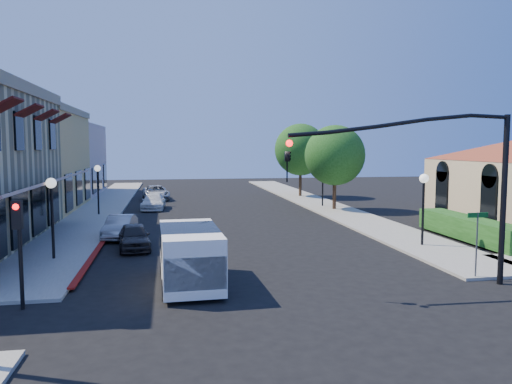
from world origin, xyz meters
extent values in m
plane|color=black|center=(0.00, 0.00, 0.00)|extent=(120.00, 120.00, 0.00)
cube|color=gray|center=(-8.75, 27.00, 0.06)|extent=(3.50, 50.00, 0.12)
cube|color=gray|center=(8.75, 27.00, 0.06)|extent=(3.50, 50.00, 0.12)
cube|color=maroon|center=(-6.90, 8.00, 0.00)|extent=(0.25, 10.00, 0.06)
cube|color=tan|center=(-10.65, 11.00, 7.80)|extent=(0.50, 18.20, 0.60)
cube|color=#561416|center=(-9.60, 11.00, 3.05)|extent=(1.75, 17.00, 0.67)
cube|color=#4A110E|center=(-9.95, 7.40, 6.55)|extent=(1.02, 1.50, 0.60)
cube|color=#4A110E|center=(-9.95, 10.80, 6.55)|extent=(1.02, 1.50, 0.60)
cube|color=#4A110E|center=(-9.95, 14.20, 6.55)|extent=(1.02, 1.50, 0.60)
cube|color=#4A110E|center=(-9.95, 17.60, 6.55)|extent=(1.02, 1.50, 0.60)
cube|color=black|center=(-10.45, 10.30, 1.60)|extent=(0.12, 2.60, 2.60)
cube|color=black|center=(-10.45, 13.70, 1.60)|extent=(0.12, 2.60, 2.60)
cube|color=black|center=(-10.45, 17.10, 1.60)|extent=(0.12, 2.60, 2.60)
cube|color=#E9B768|center=(-15.50, 26.00, 3.80)|extent=(10.00, 12.00, 7.60)
cube|color=tan|center=(-15.50, 38.00, 3.50)|extent=(10.00, 12.00, 7.00)
cube|color=black|center=(14.45, 11.50, 1.80)|extent=(0.12, 1.40, 2.80)
cube|color=black|center=(14.45, 16.50, 1.80)|extent=(0.12, 1.40, 2.80)
cube|color=#194513|center=(11.70, 9.00, 0.00)|extent=(1.40, 8.00, 1.10)
cylinder|color=#372116|center=(8.80, 22.00, 1.05)|extent=(0.28, 0.28, 2.10)
sphere|color=#194513|center=(8.80, 22.00, 4.20)|extent=(4.56, 4.56, 4.56)
cylinder|color=#372116|center=(8.80, 32.00, 1.14)|extent=(0.28, 0.28, 2.27)
sphere|color=#194513|center=(8.80, 32.00, 4.55)|extent=(4.94, 4.94, 4.94)
cylinder|color=black|center=(8.00, 1.50, 3.00)|extent=(0.20, 0.20, 6.00)
cylinder|color=black|center=(4.10, 1.50, 5.60)|extent=(7.80, 0.14, 0.14)
imported|color=black|center=(0.20, 1.50, 4.70)|extent=(0.20, 0.16, 1.00)
sphere|color=#FF0C0C|center=(0.20, 1.32, 5.00)|extent=(0.22, 0.22, 0.22)
cylinder|color=black|center=(-8.00, 1.50, 1.50)|extent=(0.12, 0.12, 3.00)
cube|color=black|center=(-8.00, 1.35, 2.90)|extent=(0.28, 0.22, 0.85)
sphere|color=#FF0C0C|center=(-8.00, 1.23, 3.15)|extent=(0.18, 0.18, 0.18)
cylinder|color=#595B5E|center=(7.50, 2.20, 1.25)|extent=(0.06, 0.06, 2.50)
cube|color=#0C591E|center=(7.50, 2.20, 2.40)|extent=(0.80, 0.04, 0.18)
cylinder|color=black|center=(-8.50, 8.00, 1.60)|extent=(0.12, 0.12, 3.20)
sphere|color=white|center=(-8.50, 8.00, 3.35)|extent=(0.44, 0.44, 0.44)
cylinder|color=black|center=(-8.50, 22.00, 1.60)|extent=(0.12, 0.12, 3.20)
sphere|color=white|center=(-8.50, 22.00, 3.35)|extent=(0.44, 0.44, 0.44)
cylinder|color=black|center=(8.50, 8.00, 1.60)|extent=(0.12, 0.12, 3.20)
sphere|color=white|center=(8.50, 8.00, 3.35)|extent=(0.44, 0.44, 0.44)
cylinder|color=black|center=(8.50, 24.00, 1.60)|extent=(0.12, 0.12, 3.20)
sphere|color=white|center=(8.50, 24.00, 3.35)|extent=(0.44, 0.44, 0.44)
cube|color=white|center=(-2.90, 3.24, 1.09)|extent=(2.14, 4.65, 1.88)
cube|color=white|center=(-2.83, 1.26, 0.99)|extent=(1.95, 0.69, 1.04)
cube|color=black|center=(-2.85, 1.62, 1.51)|extent=(1.77, 0.17, 0.94)
cube|color=black|center=(-2.91, 3.55, 1.56)|extent=(2.09, 2.78, 0.94)
cylinder|color=black|center=(-3.73, 1.64, 0.34)|extent=(0.28, 0.70, 0.69)
cylinder|color=black|center=(-3.84, 4.77, 0.34)|extent=(0.28, 0.70, 0.69)
cylinder|color=black|center=(-1.96, 1.70, 0.34)|extent=(0.28, 0.70, 0.69)
cylinder|color=black|center=(-2.07, 4.83, 0.34)|extent=(0.28, 0.70, 0.69)
imported|color=black|center=(-5.27, 9.95, 0.61)|extent=(1.80, 3.70, 1.22)
imported|color=#A6A8AB|center=(-6.20, 13.01, 0.61)|extent=(1.70, 3.81, 1.21)
imported|color=white|center=(-4.80, 25.00, 0.60)|extent=(1.93, 4.23, 1.20)
imported|color=#ABADB0|center=(-4.80, 32.00, 0.65)|extent=(2.70, 4.91, 1.30)
camera|label=1|loc=(-3.58, -14.15, 4.93)|focal=35.00mm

